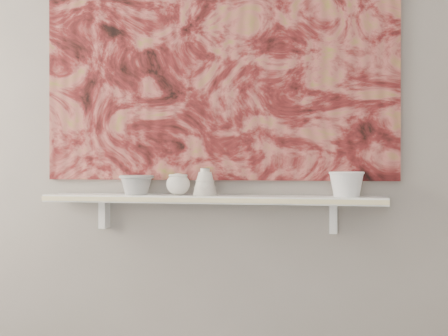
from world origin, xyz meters
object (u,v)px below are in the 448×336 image
(bowl_grey, at_px, (136,184))
(cup_cream, at_px, (178,184))
(bowl_white, at_px, (347,184))
(bell_vessel, at_px, (205,182))
(painting, at_px, (215,49))
(shelf, at_px, (211,199))

(bowl_grey, distance_m, cup_cream, 0.18)
(bowl_grey, distance_m, bowl_white, 0.86)
(bowl_grey, bearing_deg, cup_cream, 0.00)
(bell_vessel, relative_size, bowl_white, 0.80)
(painting, relative_size, bell_vessel, 13.54)
(painting, bearing_deg, bell_vessel, -106.99)
(cup_cream, relative_size, bowl_white, 0.71)
(painting, relative_size, cup_cream, 15.42)
(shelf, bearing_deg, painting, 90.00)
(bowl_grey, xyz_separation_m, cup_cream, (0.18, 0.00, 0.00))
(painting, bearing_deg, bowl_white, -8.45)
(shelf, height_order, bowl_grey, bowl_grey)
(shelf, distance_m, cup_cream, 0.15)
(shelf, height_order, painting, painting)
(cup_cream, bearing_deg, bowl_grey, 180.00)
(shelf, xyz_separation_m, bowl_white, (0.54, 0.00, 0.07))
(cup_cream, distance_m, bell_vessel, 0.11)
(bowl_white, bearing_deg, bowl_grey, 180.00)
(shelf, bearing_deg, cup_cream, 180.00)
(bell_vessel, bearing_deg, shelf, 0.00)
(bell_vessel, height_order, bowl_white, bell_vessel)
(bowl_white, bearing_deg, shelf, 180.00)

